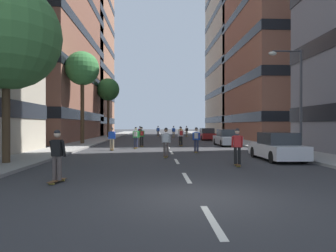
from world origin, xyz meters
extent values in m
plane|color=#333335|center=(0.00, 31.54, 0.00)|extent=(189.24, 189.24, 0.00)
cube|color=gray|center=(-8.27, 35.48, 0.07)|extent=(3.03, 86.73, 0.14)
cube|color=gray|center=(8.27, 35.48, 0.07)|extent=(3.03, 86.73, 0.14)
cube|color=silver|center=(0.00, -2.00, 0.00)|extent=(0.16, 2.20, 0.01)
cube|color=silver|center=(0.00, 3.00, 0.00)|extent=(0.16, 2.20, 0.01)
cube|color=silver|center=(0.00, 8.00, 0.00)|extent=(0.16, 2.20, 0.01)
cube|color=silver|center=(0.00, 13.00, 0.00)|extent=(0.16, 2.20, 0.01)
cube|color=silver|center=(0.00, 18.00, 0.00)|extent=(0.16, 2.20, 0.01)
cube|color=silver|center=(0.00, 23.00, 0.00)|extent=(0.16, 2.20, 0.01)
cube|color=silver|center=(0.00, 28.00, 0.00)|extent=(0.16, 2.20, 0.01)
cube|color=silver|center=(0.00, 33.00, 0.00)|extent=(0.16, 2.20, 0.01)
cube|color=silver|center=(0.00, 38.00, 0.00)|extent=(0.16, 2.20, 0.01)
cube|color=silver|center=(0.00, 43.00, 0.00)|extent=(0.16, 2.20, 0.01)
cube|color=silver|center=(0.00, 48.00, 0.00)|extent=(0.16, 2.20, 0.01)
cube|color=silver|center=(0.00, 53.00, 0.00)|extent=(0.16, 2.20, 0.01)
cube|color=silver|center=(0.00, 58.00, 0.00)|extent=(0.16, 2.20, 0.01)
cube|color=silver|center=(0.00, 63.00, 0.00)|extent=(0.16, 2.20, 0.01)
cube|color=silver|center=(0.00, 68.00, 0.00)|extent=(0.16, 2.20, 0.01)
cube|color=brown|center=(-17.67, 31.58, 15.39)|extent=(15.79, 22.98, 30.77)
cube|color=black|center=(-17.67, 31.58, 3.08)|extent=(15.91, 23.10, 1.10)
cube|color=black|center=(-17.67, 31.58, 8.21)|extent=(15.91, 23.10, 1.10)
cube|color=black|center=(-17.67, 31.58, 13.34)|extent=(15.91, 23.10, 1.10)
cube|color=#9E6B51|center=(-17.67, 48.26, 15.86)|extent=(15.79, 16.54, 31.71)
cube|color=black|center=(-17.67, 48.26, 2.72)|extent=(15.91, 16.66, 1.10)
cube|color=black|center=(-17.67, 48.26, 7.25)|extent=(15.91, 16.66, 1.10)
cube|color=black|center=(-17.67, 48.26, 11.78)|extent=(15.91, 16.66, 1.10)
cube|color=black|center=(-17.67, 48.26, 16.31)|extent=(15.91, 16.66, 1.10)
cube|color=black|center=(-17.67, 48.26, 20.84)|extent=(15.91, 16.66, 1.10)
cube|color=brown|center=(17.67, 31.58, 14.15)|extent=(15.79, 18.13, 28.31)
cube|color=black|center=(17.67, 31.58, 2.83)|extent=(15.91, 18.25, 1.10)
cube|color=black|center=(17.67, 31.58, 7.55)|extent=(15.91, 18.25, 1.10)
cube|color=black|center=(17.67, 31.58, 12.27)|extent=(15.91, 18.25, 1.10)
cube|color=black|center=(17.67, 31.58, 16.99)|extent=(15.91, 18.25, 1.10)
cube|color=#BCB29E|center=(17.67, 48.26, 16.92)|extent=(15.79, 18.24, 33.84)
cube|color=black|center=(17.67, 48.26, 2.90)|extent=(15.91, 18.36, 1.10)
cube|color=black|center=(17.67, 48.26, 7.73)|extent=(15.91, 18.36, 1.10)
cube|color=black|center=(17.67, 48.26, 12.57)|extent=(15.91, 18.36, 1.10)
cube|color=black|center=(17.67, 48.26, 17.40)|extent=(15.91, 18.36, 1.10)
cube|color=black|center=(17.67, 48.26, 22.24)|extent=(15.91, 18.36, 1.10)
cube|color=#B2B7BF|center=(5.55, 19.88, 0.53)|extent=(1.80, 4.40, 0.70)
cube|color=#2D3338|center=(5.55, 19.73, 1.20)|extent=(1.60, 2.10, 0.64)
cylinder|color=black|center=(4.75, 21.33, 0.32)|extent=(0.22, 0.64, 0.64)
cylinder|color=black|center=(6.35, 21.33, 0.32)|extent=(0.22, 0.64, 0.64)
cylinder|color=black|center=(4.75, 18.43, 0.32)|extent=(0.22, 0.64, 0.64)
cylinder|color=black|center=(6.35, 18.43, 0.32)|extent=(0.22, 0.64, 0.64)
cube|color=silver|center=(5.55, 8.33, 0.53)|extent=(1.80, 4.40, 0.70)
cube|color=#2D3338|center=(5.55, 8.18, 1.20)|extent=(1.60, 2.10, 0.64)
cylinder|color=black|center=(4.75, 9.78, 0.32)|extent=(0.22, 0.64, 0.64)
cylinder|color=black|center=(6.35, 9.78, 0.32)|extent=(0.22, 0.64, 0.64)
cylinder|color=black|center=(4.75, 6.88, 0.32)|extent=(0.22, 0.64, 0.64)
cylinder|color=black|center=(6.35, 6.88, 0.32)|extent=(0.22, 0.64, 0.64)
cube|color=maroon|center=(5.55, 30.89, 0.53)|extent=(1.80, 4.40, 0.70)
cube|color=#2D3338|center=(5.55, 30.74, 1.20)|extent=(1.60, 2.10, 0.64)
cylinder|color=black|center=(4.75, 32.34, 0.32)|extent=(0.22, 0.64, 0.64)
cylinder|color=black|center=(6.35, 32.34, 0.32)|extent=(0.22, 0.64, 0.64)
cylinder|color=black|center=(4.75, 29.44, 0.32)|extent=(0.22, 0.64, 0.64)
cylinder|color=black|center=(6.35, 29.44, 0.32)|extent=(0.22, 0.64, 0.64)
cylinder|color=#4C3823|center=(-8.27, 21.88, 3.23)|extent=(0.36, 0.36, 6.19)
sphere|color=#387A3D|center=(-8.27, 21.88, 7.48)|extent=(3.29, 3.29, 3.29)
cylinder|color=#4C3823|center=(-8.27, 6.70, 2.27)|extent=(0.36, 0.36, 4.27)
sphere|color=#478442|center=(-8.27, 6.70, 6.21)|extent=(5.16, 5.16, 5.16)
cylinder|color=#4C3823|center=(-8.27, 38.31, 3.14)|extent=(0.36, 0.36, 6.00)
sphere|color=#2D6B33|center=(-8.27, 38.31, 7.33)|extent=(3.39, 3.39, 3.39)
cylinder|color=#3F3F44|center=(7.96, 10.48, 3.39)|extent=(0.16, 0.16, 6.50)
cylinder|color=#3F3F44|center=(7.06, 10.48, 6.54)|extent=(1.80, 0.10, 0.10)
ellipsoid|color=silver|center=(6.16, 10.48, 6.39)|extent=(0.50, 0.30, 0.24)
cube|color=brown|center=(1.71, 38.45, 0.08)|extent=(0.40, 0.92, 0.02)
cylinder|color=#D8BF4C|center=(1.78, 38.77, 0.04)|extent=(0.19, 0.11, 0.07)
cylinder|color=#D8BF4C|center=(1.64, 38.14, 0.04)|extent=(0.19, 0.11, 0.07)
cylinder|color=tan|center=(1.62, 38.47, 0.49)|extent=(0.17, 0.17, 0.80)
cylinder|color=tan|center=(1.80, 38.43, 0.49)|extent=(0.17, 0.17, 0.80)
cube|color=blue|center=(1.71, 38.45, 1.17)|extent=(0.36, 0.27, 0.55)
cylinder|color=blue|center=(1.51, 38.55, 1.14)|extent=(0.14, 0.24, 0.55)
cylinder|color=blue|center=(1.94, 38.45, 1.14)|extent=(0.14, 0.24, 0.55)
sphere|color=tan|center=(1.71, 38.47, 1.62)|extent=(0.22, 0.22, 0.22)
sphere|color=black|center=(1.71, 38.47, 1.67)|extent=(0.21, 0.21, 0.21)
cube|color=brown|center=(2.72, 6.02, 0.08)|extent=(0.30, 0.92, 0.02)
cylinder|color=#D8BF4C|center=(2.75, 6.34, 0.04)|extent=(0.19, 0.09, 0.07)
cylinder|color=#D8BF4C|center=(2.68, 5.70, 0.04)|extent=(0.19, 0.09, 0.07)
cylinder|color=black|center=(2.63, 6.03, 0.49)|extent=(0.15, 0.15, 0.80)
cylinder|color=black|center=(2.81, 6.01, 0.49)|extent=(0.15, 0.15, 0.80)
cube|color=red|center=(2.72, 6.02, 1.17)|extent=(0.34, 0.23, 0.55)
cylinder|color=red|center=(2.50, 6.09, 1.14)|extent=(0.12, 0.24, 0.55)
cylinder|color=red|center=(2.94, 6.04, 1.14)|extent=(0.12, 0.24, 0.55)
sphere|color=beige|center=(2.72, 6.04, 1.62)|extent=(0.22, 0.22, 0.22)
sphere|color=black|center=(2.72, 6.04, 1.67)|extent=(0.21, 0.21, 0.21)
cube|color=brown|center=(-0.64, 42.99, 0.08)|extent=(0.21, 0.90, 0.02)
cylinder|color=#D8BF4C|center=(-0.64, 43.31, 0.04)|extent=(0.18, 0.07, 0.07)
cylinder|color=#D8BF4C|center=(-0.64, 42.67, 0.04)|extent=(0.18, 0.07, 0.07)
cylinder|color=#594C47|center=(-0.73, 42.99, 0.49)|extent=(0.14, 0.14, 0.80)
cylinder|color=#594C47|center=(-0.55, 42.99, 0.49)|extent=(0.14, 0.14, 0.80)
cube|color=blue|center=(-0.64, 42.99, 1.17)|extent=(0.32, 0.20, 0.55)
cylinder|color=blue|center=(-0.86, 43.04, 1.14)|extent=(0.09, 0.23, 0.55)
cylinder|color=blue|center=(-0.42, 43.04, 1.14)|extent=(0.09, 0.23, 0.55)
sphere|color=tan|center=(-0.64, 43.01, 1.62)|extent=(0.22, 0.22, 0.22)
sphere|color=black|center=(-0.64, 43.01, 1.67)|extent=(0.21, 0.21, 0.21)
cube|color=brown|center=(-4.43, 2.20, 0.08)|extent=(0.40, 0.92, 0.02)
cylinder|color=#D8BF4C|center=(-4.36, 2.51, 0.04)|extent=(0.19, 0.11, 0.07)
cylinder|color=#D8BF4C|center=(-4.51, 1.88, 0.04)|extent=(0.19, 0.11, 0.07)
cylinder|color=#594C47|center=(-4.52, 2.22, 0.49)|extent=(0.17, 0.17, 0.80)
cylinder|color=#594C47|center=(-4.35, 2.18, 0.49)|extent=(0.17, 0.17, 0.80)
cube|color=black|center=(-4.43, 2.20, 1.17)|extent=(0.36, 0.27, 0.55)
cylinder|color=black|center=(-4.64, 2.30, 1.14)|extent=(0.14, 0.24, 0.55)
cylinder|color=black|center=(-4.21, 2.19, 1.14)|extent=(0.14, 0.24, 0.55)
sphere|color=beige|center=(-4.43, 2.22, 1.62)|extent=(0.22, 0.22, 0.22)
sphere|color=black|center=(-4.43, 2.22, 1.67)|extent=(0.21, 0.21, 0.21)
cube|color=brown|center=(-2.35, 18.87, 0.08)|extent=(0.41, 0.92, 0.02)
cylinder|color=#D8BF4C|center=(-2.43, 19.18, 0.04)|extent=(0.19, 0.11, 0.07)
cylinder|color=#D8BF4C|center=(-2.27, 18.56, 0.04)|extent=(0.19, 0.11, 0.07)
cylinder|color=black|center=(-2.44, 18.85, 0.49)|extent=(0.17, 0.17, 0.80)
cylinder|color=black|center=(-2.26, 18.90, 0.49)|extent=(0.17, 0.17, 0.80)
cube|color=green|center=(-2.35, 18.87, 1.17)|extent=(0.36, 0.27, 0.55)
cylinder|color=green|center=(-2.58, 18.87, 1.14)|extent=(0.14, 0.24, 0.55)
cylinder|color=green|center=(-2.15, 18.98, 1.14)|extent=(0.14, 0.24, 0.55)
sphere|color=beige|center=(-2.36, 18.89, 1.62)|extent=(0.22, 0.22, 0.22)
sphere|color=black|center=(-2.36, 18.89, 1.67)|extent=(0.21, 0.21, 0.21)
cube|color=#A52626|center=(-2.31, 18.70, 1.20)|extent=(0.29, 0.22, 0.40)
cube|color=brown|center=(-0.50, 10.03, 0.08)|extent=(0.31, 0.92, 0.02)
cylinder|color=#D8BF4C|center=(-0.46, 10.34, 0.04)|extent=(0.19, 0.09, 0.07)
cylinder|color=#D8BF4C|center=(-0.54, 9.71, 0.04)|extent=(0.19, 0.09, 0.07)
cylinder|color=#594C47|center=(-0.59, 10.04, 0.49)|extent=(0.16, 0.16, 0.80)
cylinder|color=#594C47|center=(-0.41, 10.02, 0.49)|extent=(0.16, 0.16, 0.80)
cube|color=white|center=(-0.50, 10.03, 1.17)|extent=(0.34, 0.24, 0.55)
cylinder|color=white|center=(-0.71, 10.10, 1.14)|extent=(0.12, 0.24, 0.55)
cylinder|color=white|center=(-0.27, 10.05, 1.14)|extent=(0.12, 0.24, 0.55)
sphere|color=#997051|center=(-0.50, 10.05, 1.62)|extent=(0.22, 0.22, 0.22)
sphere|color=black|center=(-0.50, 10.05, 1.67)|extent=(0.21, 0.21, 0.21)
cube|color=brown|center=(-4.44, 15.20, 0.08)|extent=(0.36, 0.92, 0.02)
cylinder|color=#D8BF4C|center=(-4.50, 15.52, 0.04)|extent=(0.19, 0.10, 0.07)
cylinder|color=#D8BF4C|center=(-4.38, 14.89, 0.04)|extent=(0.19, 0.10, 0.07)
cylinder|color=tan|center=(-4.53, 15.19, 0.49)|extent=(0.16, 0.16, 0.80)
cylinder|color=tan|center=(-4.36, 15.22, 0.49)|extent=(0.16, 0.16, 0.80)
cube|color=blue|center=(-4.44, 15.20, 1.17)|extent=(0.35, 0.26, 0.55)
cylinder|color=blue|center=(-4.67, 15.21, 1.14)|extent=(0.13, 0.24, 0.55)
cylinder|color=blue|center=(-4.24, 15.29, 1.14)|extent=(0.13, 0.24, 0.55)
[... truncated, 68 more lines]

